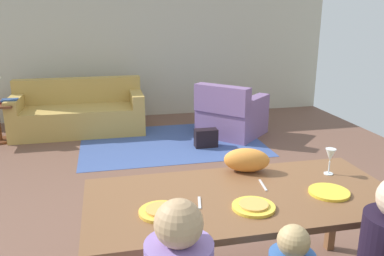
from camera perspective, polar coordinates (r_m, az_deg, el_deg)
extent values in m
cube|color=brown|center=(4.44, -2.32, -8.40)|extent=(6.85, 6.34, 0.02)
cube|color=#BDB79F|center=(7.24, -7.14, 12.32)|extent=(6.85, 0.10, 2.70)
cube|color=brown|center=(2.52, 7.30, -9.90)|extent=(1.93, 0.90, 0.04)
cube|color=brown|center=(2.92, -13.35, -14.79)|extent=(0.06, 0.06, 0.72)
cube|color=brown|center=(3.37, 19.59, -10.83)|extent=(0.06, 0.06, 0.72)
cylinder|color=yellow|center=(2.28, -4.51, -11.89)|extent=(0.25, 0.25, 0.02)
cylinder|color=gold|center=(2.28, -4.51, -11.56)|extent=(0.17, 0.17, 0.01)
cylinder|color=yellow|center=(2.35, 8.83, -11.13)|extent=(0.25, 0.25, 0.02)
cylinder|color=gold|center=(2.35, 8.84, -10.81)|extent=(0.17, 0.17, 0.01)
cylinder|color=yellow|center=(2.64, 19.08, -8.71)|extent=(0.25, 0.25, 0.02)
cylinder|color=silver|center=(2.94, 19.00, -6.21)|extent=(0.06, 0.06, 0.01)
cylinder|color=silver|center=(2.93, 19.09, -5.34)|extent=(0.01, 0.01, 0.09)
cone|color=silver|center=(2.90, 19.26, -3.69)|extent=(0.07, 0.07, 0.09)
cube|color=silver|center=(2.39, 1.08, -10.68)|extent=(0.05, 0.15, 0.01)
cube|color=silver|center=(2.65, 10.16, -8.08)|extent=(0.04, 0.17, 0.01)
sphere|color=tan|center=(1.69, -1.93, -13.55)|extent=(0.21, 0.21, 0.21)
sphere|color=tan|center=(1.93, 14.38, -15.44)|extent=(0.15, 0.15, 0.15)
ellipsoid|color=orange|center=(2.83, 7.86, -4.59)|extent=(0.35, 0.25, 0.17)
cube|color=#3C528E|center=(5.84, -3.00, -2.05)|extent=(2.60, 1.80, 0.01)
cube|color=tan|center=(6.49, -15.88, 1.13)|extent=(1.99, 0.84, 0.42)
cube|color=tan|center=(6.73, -16.01, 5.24)|extent=(1.99, 0.20, 0.40)
cube|color=tan|center=(6.54, -24.03, 3.24)|extent=(0.18, 0.84, 0.20)
cube|color=tan|center=(6.42, -7.99, 4.29)|extent=(0.18, 0.84, 0.20)
cube|color=slate|center=(6.20, 5.80, 0.98)|extent=(1.19, 1.19, 0.42)
cube|color=slate|center=(5.81, 4.33, 4.14)|extent=(0.73, 0.75, 0.40)
cube|color=slate|center=(5.98, 8.72, 3.36)|extent=(0.73, 0.71, 0.20)
cube|color=slate|center=(6.28, 3.18, 4.16)|extent=(0.73, 0.71, 0.20)
cylinder|color=#5C311B|center=(6.53, -25.88, -1.62)|extent=(0.36, 0.36, 0.03)
cube|color=#A12723|center=(6.36, -25.26, 3.44)|extent=(0.22, 0.16, 0.03)
cube|color=navy|center=(6.31, -24.74, 3.67)|extent=(0.22, 0.16, 0.03)
cube|color=black|center=(5.61, 2.02, -1.46)|extent=(0.32, 0.16, 0.26)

